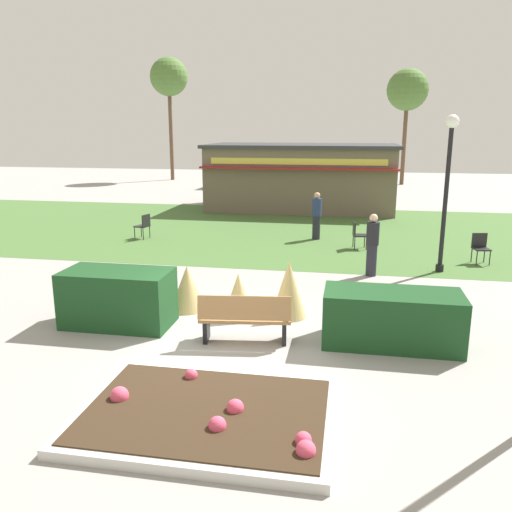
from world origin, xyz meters
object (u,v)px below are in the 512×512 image
object	(u,v)px
trash_bin	(108,304)
parked_car_west_slot	(237,179)
tree_right_bg	(169,78)
park_bench	(245,318)
person_standing	(317,216)
lamppost_mid	(448,175)
person_strolling	(372,245)
cafe_chair_center	(357,233)
tree_left_bg	(408,91)
cafe_chair_east	(144,224)
cafe_chair_west	(480,246)
food_kiosk	(302,176)

from	to	relation	value
trash_bin	parked_car_west_slot	world-z (taller)	parked_car_west_slot
tree_right_bg	park_bench	bearing A→B (deg)	-68.46
parked_car_west_slot	person_standing	bearing A→B (deg)	-67.68
person_standing	parked_car_west_slot	size ratio (longest dim) A/B	0.39
lamppost_mid	person_strolling	world-z (taller)	lamppost_mid
cafe_chair_center	park_bench	bearing A→B (deg)	-104.16
tree_left_bg	tree_right_bg	bearing A→B (deg)	178.33
cafe_chair_east	tree_left_bg	size ratio (longest dim) A/B	0.11
cafe_chair_east	park_bench	bearing A→B (deg)	-57.48
person_standing	cafe_chair_east	bearing A→B (deg)	50.80
tree_left_bg	person_strolling	bearing A→B (deg)	-96.70
park_bench	trash_bin	size ratio (longest dim) A/B	2.32
trash_bin	tree_right_bg	xyz separation A→B (m)	(-8.86, 29.44, 7.11)
cafe_chair_west	tree_right_bg	world-z (taller)	tree_right_bg
cafe_chair_west	lamppost_mid	bearing A→B (deg)	-137.81
lamppost_mid	parked_car_west_slot	bearing A→B (deg)	117.66
cafe_chair_west	tree_left_bg	size ratio (longest dim) A/B	0.11
cafe_chair_east	tree_left_bg	world-z (taller)	tree_left_bg
person_strolling	person_standing	xyz separation A→B (m)	(-1.79, 4.52, 0.00)
lamppost_mid	cafe_chair_center	world-z (taller)	lamppost_mid
tree_left_bg	cafe_chair_west	bearing A→B (deg)	-89.17
person_strolling	tree_right_bg	xyz separation A→B (m)	(-14.29, 24.92, 6.63)
lamppost_mid	cafe_chair_east	bearing A→B (deg)	164.48
park_bench	trash_bin	bearing A→B (deg)	169.60
person_standing	tree_left_bg	xyz separation A→B (m)	(4.66, 19.90, 5.50)
cafe_chair_west	person_strolling	distance (m)	3.75
trash_bin	cafe_chair_center	world-z (taller)	cafe_chair_center
park_bench	person_standing	size ratio (longest dim) A/B	1.04
trash_bin	lamppost_mid	bearing A→B (deg)	35.81
cafe_chair_center	cafe_chair_west	bearing A→B (deg)	-20.11
parked_car_west_slot	tree_left_bg	bearing A→B (deg)	23.25
cafe_chair_west	tree_right_bg	distance (m)	29.70
park_bench	food_kiosk	world-z (taller)	food_kiosk
park_bench	tree_right_bg	world-z (taller)	tree_right_bg
cafe_chair_east	person_standing	size ratio (longest dim) A/B	0.53
lamppost_mid	trash_bin	xyz separation A→B (m)	(-7.33, -5.29, -2.29)
cafe_chair_west	cafe_chair_east	distance (m)	11.21
cafe_chair_east	tree_right_bg	size ratio (longest dim) A/B	0.10
person_standing	person_strolling	bearing A→B (deg)	152.90
lamppost_mid	person_strolling	bearing A→B (deg)	-158.07
cafe_chair_east	cafe_chair_center	size ratio (longest dim) A/B	1.00
cafe_chair_west	person_standing	distance (m)	5.63
person_strolling	tree_right_bg	distance (m)	29.48
lamppost_mid	cafe_chair_west	size ratio (longest dim) A/B	4.77
lamppost_mid	food_kiosk	world-z (taller)	lamppost_mid
park_bench	person_standing	distance (m)	9.62
lamppost_mid	tree_left_bg	size ratio (longest dim) A/B	0.54
food_kiosk	cafe_chair_west	size ratio (longest dim) A/B	10.22
park_bench	tree_right_bg	bearing A→B (deg)	111.54
parked_car_west_slot	tree_right_bg	world-z (taller)	tree_right_bg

